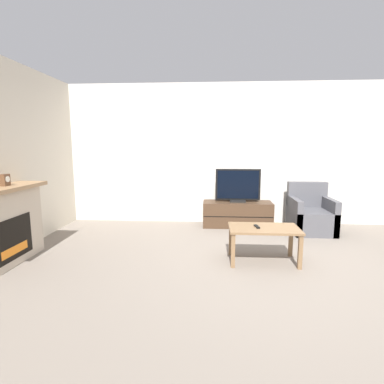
% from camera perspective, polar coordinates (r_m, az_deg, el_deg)
% --- Properties ---
extents(ground_plane, '(24.00, 24.00, 0.00)m').
position_cam_1_polar(ground_plane, '(3.94, 15.59, -14.14)').
color(ground_plane, slate).
extents(wall_back, '(12.00, 0.06, 2.70)m').
position_cam_1_polar(wall_back, '(5.95, 11.55, 7.03)').
color(wall_back, beige).
rests_on(wall_back, ground).
extents(fireplace, '(0.44, 1.42, 1.01)m').
position_cam_1_polar(fireplace, '(4.45, -32.69, -5.59)').
color(fireplace, '#B7A893').
rests_on(fireplace, ground).
extents(mantel_clock, '(0.08, 0.11, 0.15)m').
position_cam_1_polar(mantel_clock, '(4.46, -32.04, 1.95)').
color(mantel_clock, brown).
rests_on(mantel_clock, fireplace).
extents(tv_stand, '(1.29, 0.48, 0.47)m').
position_cam_1_polar(tv_stand, '(5.76, 8.61, -4.17)').
color(tv_stand, '#422D1E').
rests_on(tv_stand, ground).
extents(tv, '(0.83, 0.18, 0.62)m').
position_cam_1_polar(tv, '(5.66, 8.73, 1.02)').
color(tv, black).
rests_on(tv, tv_stand).
extents(armchair, '(0.70, 0.76, 0.86)m').
position_cam_1_polar(armchair, '(5.74, 21.63, -4.24)').
color(armchair, '#4C4C51').
rests_on(armchair, ground).
extents(coffee_table, '(0.90, 0.53, 0.46)m').
position_cam_1_polar(coffee_table, '(4.05, 13.52, -7.51)').
color(coffee_table, brown).
rests_on(coffee_table, ground).
extents(remote, '(0.06, 0.15, 0.02)m').
position_cam_1_polar(remote, '(4.01, 12.25, -6.44)').
color(remote, black).
rests_on(remote, coffee_table).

